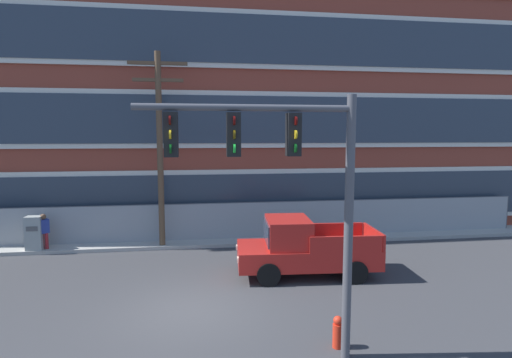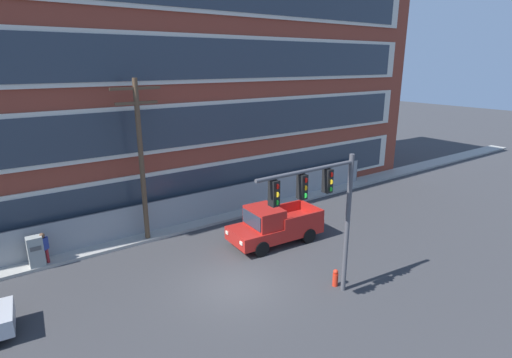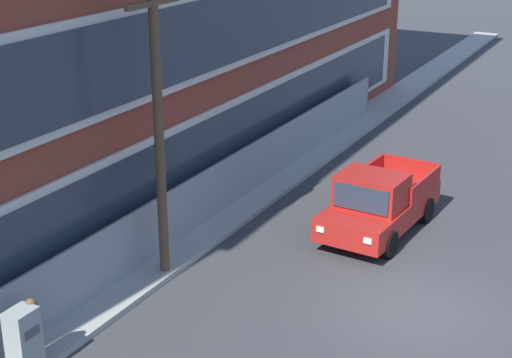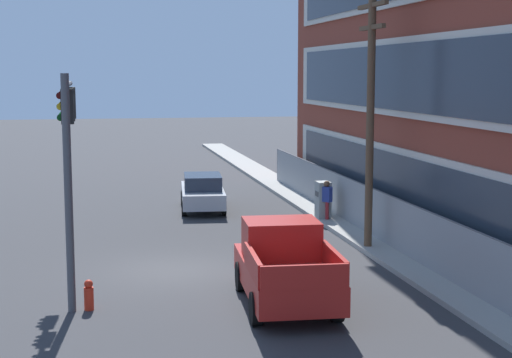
% 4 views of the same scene
% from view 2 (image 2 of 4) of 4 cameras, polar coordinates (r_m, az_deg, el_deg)
% --- Properties ---
extents(ground_plane, '(160.00, 160.00, 0.00)m').
position_cam_2_polar(ground_plane, '(17.84, -3.10, -15.03)').
color(ground_plane, '#38383A').
extents(sidewalk_building_side, '(80.00, 1.64, 0.16)m').
position_cam_2_polar(sidewalk_building_side, '(23.49, -12.59, -7.13)').
color(sidewalk_building_side, '#9E9B93').
rests_on(sidewalk_building_side, ground).
extents(brick_mill_building, '(38.21, 10.51, 18.97)m').
position_cam_2_polar(brick_mill_building, '(28.12, -12.78, 16.39)').
color(brick_mill_building, brown).
rests_on(brick_mill_building, ground).
extents(chain_link_fence, '(33.97, 0.06, 1.87)m').
position_cam_2_polar(chain_link_fence, '(23.13, -14.50, -5.31)').
color(chain_link_fence, gray).
rests_on(chain_link_fence, ground).
extents(traffic_signal_mast, '(4.65, 0.43, 5.90)m').
position_cam_2_polar(traffic_signal_mast, '(15.14, 9.53, -3.17)').
color(traffic_signal_mast, '#4C4C51').
rests_on(traffic_signal_mast, ground).
extents(pickup_truck_red, '(5.14, 2.45, 2.09)m').
position_cam_2_polar(pickup_truck_red, '(21.24, 2.49, -6.70)').
color(pickup_truck_red, '#AD1E19').
rests_on(pickup_truck_red, ground).
extents(utility_pole_near_corner, '(2.50, 0.26, 8.56)m').
position_cam_2_polar(utility_pole_near_corner, '(21.16, -16.12, 3.33)').
color(utility_pole_near_corner, brown).
rests_on(utility_pole_near_corner, ground).
extents(electrical_cabinet, '(0.66, 0.54, 1.60)m').
position_cam_2_polar(electrical_cabinet, '(21.35, -28.92, -9.23)').
color(electrical_cabinet, '#939993').
rests_on(electrical_cabinet, ground).
extents(pedestrian_near_cabinet, '(0.46, 0.44, 1.69)m').
position_cam_2_polar(pedestrian_near_cabinet, '(21.34, -28.04, -8.60)').
color(pedestrian_near_cabinet, maroon).
rests_on(pedestrian_near_cabinet, ground).
extents(fire_hydrant, '(0.24, 0.24, 0.78)m').
position_cam_2_polar(fire_hydrant, '(17.97, 11.27, -13.67)').
color(fire_hydrant, red).
rests_on(fire_hydrant, ground).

